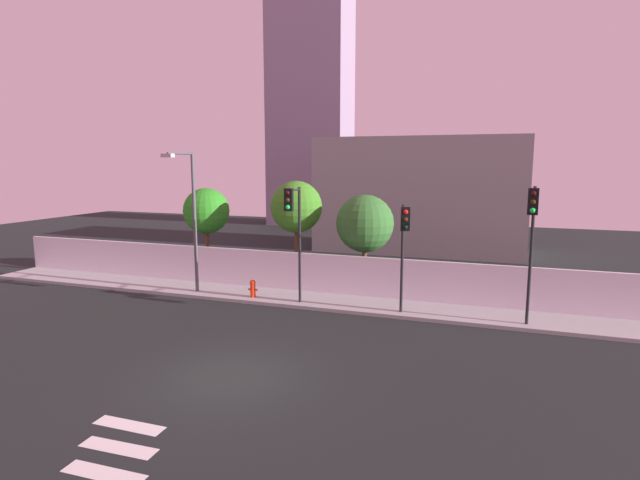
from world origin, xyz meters
name	(u,v)px	position (x,y,z in m)	size (l,w,h in m)	color
ground_plane	(230,376)	(0.00, 0.00, 0.00)	(80.00, 80.00, 0.00)	black
sidewalk	(322,301)	(0.00, 8.20, 0.07)	(36.00, 2.40, 0.15)	#9C9C9C
perimeter_wall	(331,274)	(0.00, 9.49, 1.05)	(36.00, 0.18, 1.80)	silver
crosswalk_marking	(108,459)	(-0.35, -4.53, 0.00)	(2.65, 3.03, 0.01)	silver
traffic_light_left	(294,221)	(-0.75, 6.87, 3.78)	(0.35, 1.55, 4.99)	black
traffic_light_center	(532,227)	(8.31, 6.76, 3.91)	(0.37, 1.79, 5.16)	black
traffic_light_right	(404,236)	(3.79, 6.94, 3.35)	(0.52, 1.35, 4.37)	black
street_lamp_curbside	(191,211)	(-6.11, 7.52, 3.96)	(0.64, 1.74, 6.45)	#4C4C51
fire_hydrant	(253,288)	(-3.07, 7.61, 0.58)	(0.44, 0.26, 0.80)	red
roadside_tree_leftmost	(206,211)	(-7.34, 10.81, 3.62)	(2.42, 2.42, 4.84)	brown
roadside_tree_midleft	(296,207)	(-2.23, 10.81, 3.98)	(2.56, 2.56, 5.27)	brown
roadside_tree_midright	(365,224)	(1.26, 10.81, 3.29)	(2.74, 2.74, 4.67)	brown
low_building_distant	(420,195)	(2.04, 23.49, 3.93)	(14.01, 6.00, 7.86)	gray
tower_on_skyline	(311,104)	(-10.57, 35.49, 11.88)	(7.62, 5.00, 23.77)	gray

